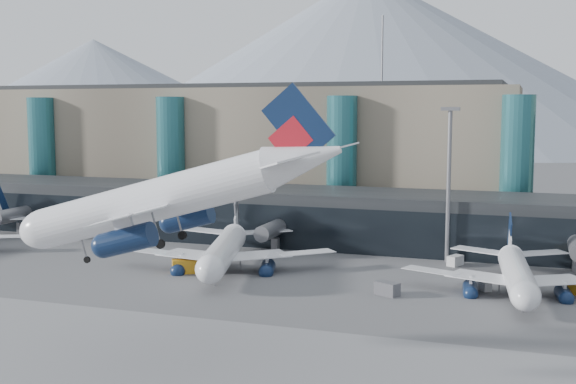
# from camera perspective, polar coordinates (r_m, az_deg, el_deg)

# --- Properties ---
(ground) EXTENTS (900.00, 900.00, 0.00)m
(ground) POSITION_cam_1_polar(r_m,az_deg,el_deg) (87.76, -11.72, -10.31)
(ground) COLOR #515154
(ground) RESTS_ON ground
(runway_strip) EXTENTS (400.00, 40.00, 0.04)m
(runway_strip) POSITION_cam_1_polar(r_m,az_deg,el_deg) (75.93, -17.64, -13.18)
(runway_strip) COLOR slate
(runway_strip) RESTS_ON ground
(runway_markings) EXTENTS (128.00, 1.00, 0.02)m
(runway_markings) POSITION_cam_1_polar(r_m,az_deg,el_deg) (75.92, -17.64, -13.16)
(runway_markings) COLOR gold
(runway_markings) RESTS_ON ground
(concourse) EXTENTS (170.00, 27.00, 10.00)m
(concourse) POSITION_cam_1_polar(r_m,az_deg,el_deg) (138.30, 0.50, -1.86)
(concourse) COLOR black
(concourse) RESTS_ON ground
(terminal_main) EXTENTS (130.00, 30.00, 31.00)m
(terminal_main) POSITION_cam_1_polar(r_m,az_deg,el_deg) (176.11, -3.90, 3.37)
(terminal_main) COLOR gray
(terminal_main) RESTS_ON ground
(teal_towers) EXTENTS (116.40, 19.40, 46.00)m
(teal_towers) POSITION_cam_1_polar(r_m,az_deg,el_deg) (157.64, -2.79, 2.48)
(teal_towers) COLOR #27666D
(teal_towers) RESTS_ON ground
(mountain_ridge) EXTENTS (910.00, 400.00, 110.00)m
(mountain_ridge) POSITION_cam_1_polar(r_m,az_deg,el_deg) (453.32, 15.68, 8.93)
(mountain_ridge) COLOR gray
(mountain_ridge) RESTS_ON ground
(lightmast_mid) EXTENTS (3.00, 1.20, 25.60)m
(lightmast_mid) POSITION_cam_1_polar(r_m,az_deg,el_deg) (121.26, 12.59, 1.28)
(lightmast_mid) COLOR slate
(lightmast_mid) RESTS_ON ground
(hero_jet) EXTENTS (36.40, 37.31, 12.02)m
(hero_jet) POSITION_cam_1_polar(r_m,az_deg,el_deg) (71.66, -8.40, 0.54)
(hero_jet) COLOR white
(hero_jet) RESTS_ON ground
(jet_parked_mid) EXTENTS (35.28, 36.74, 11.79)m
(jet_parked_mid) POSITION_cam_1_polar(r_m,az_deg,el_deg) (116.14, -4.86, -3.77)
(jet_parked_mid) COLOR white
(jet_parked_mid) RESTS_ON ground
(jet_parked_right) EXTENTS (32.66, 32.42, 10.57)m
(jet_parked_right) POSITION_cam_1_polar(r_m,az_deg,el_deg) (105.82, 17.54, -5.33)
(jet_parked_right) COLOR white
(jet_parked_right) RESTS_ON ground
(veh_b) EXTENTS (2.21, 2.79, 1.41)m
(veh_b) POSITION_cam_1_polar(r_m,az_deg,el_deg) (136.71, -14.21, -3.98)
(veh_b) COLOR orange
(veh_b) RESTS_ON ground
(veh_c) EXTENTS (3.72, 3.04, 1.83)m
(veh_c) POSITION_cam_1_polar(r_m,az_deg,el_deg) (100.07, 7.84, -7.58)
(veh_c) COLOR #4D4D52
(veh_c) RESTS_ON ground
(veh_d) EXTENTS (2.60, 3.25, 1.64)m
(veh_d) POSITION_cam_1_polar(r_m,az_deg,el_deg) (120.54, 13.08, -5.30)
(veh_d) COLOR silver
(veh_d) RESTS_ON ground
(veh_e) EXTENTS (3.08, 2.42, 1.54)m
(veh_e) POSITION_cam_1_polar(r_m,az_deg,el_deg) (107.39, 21.64, -7.09)
(veh_e) COLOR orange
(veh_e) RESTS_ON ground
(veh_g) EXTENTS (2.21, 2.39, 1.21)m
(veh_g) POSITION_cam_1_polar(r_m,az_deg,el_deg) (105.45, 15.26, -7.19)
(veh_g) COLOR silver
(veh_g) RESTS_ON ground
(veh_h) EXTENTS (4.40, 3.81, 2.16)m
(veh_h) POSITION_cam_1_polar(r_m,az_deg,el_deg) (113.28, -8.14, -5.82)
(veh_h) COLOR orange
(veh_h) RESTS_ON ground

